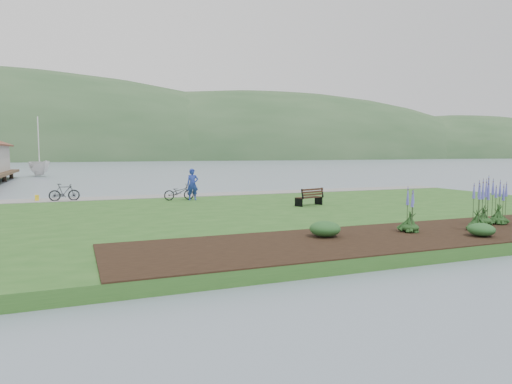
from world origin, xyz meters
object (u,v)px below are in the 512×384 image
at_px(sailboat, 40,176).
at_px(person, 193,182).
at_px(bicycle_a, 179,192).
at_px(park_bench, 310,197).

bearing_deg(sailboat, person, -92.99).
xyz_separation_m(bicycle_a, sailboat, (-9.85, 40.00, -0.86)).
height_order(park_bench, bicycle_a, park_bench).
bearing_deg(person, bicycle_a, 162.53).
xyz_separation_m(person, sailboat, (-10.59, 40.30, -1.48)).
bearing_deg(sailboat, park_bench, -88.69).
bearing_deg(park_bench, person, 117.94).
height_order(bicycle_a, sailboat, sailboat).
relative_size(park_bench, person, 0.76).
bearing_deg(sailboat, bicycle_a, -93.88).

